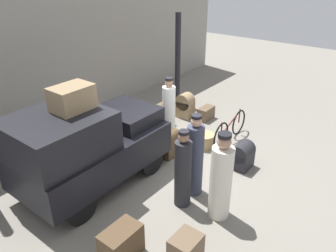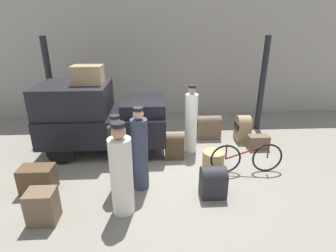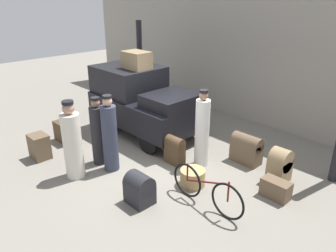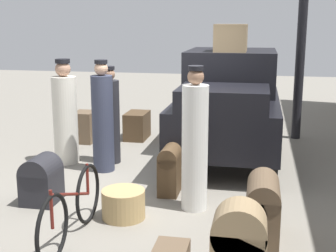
% 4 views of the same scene
% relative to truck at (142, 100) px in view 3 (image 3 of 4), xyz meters
% --- Properties ---
extents(ground_plane, '(30.00, 30.00, 0.00)m').
position_rel_truck_xyz_m(ground_plane, '(1.66, -0.93, -1.00)').
color(ground_plane, gray).
extents(station_building_facade, '(16.00, 0.15, 4.50)m').
position_rel_truck_xyz_m(station_building_facade, '(1.66, 3.14, 1.25)').
color(station_building_facade, gray).
rests_on(station_building_facade, ground).
extents(canopy_pillar_left, '(0.19, 0.19, 3.04)m').
position_rel_truck_xyz_m(canopy_pillar_left, '(-1.67, 1.32, 0.52)').
color(canopy_pillar_left, black).
rests_on(canopy_pillar_left, ground).
extents(truck, '(3.30, 1.75, 1.89)m').
position_rel_truck_xyz_m(truck, '(0.00, 0.00, 0.00)').
color(truck, black).
rests_on(truck, ground).
extents(bicycle, '(1.74, 0.04, 0.78)m').
position_rel_truck_xyz_m(bicycle, '(3.69, -1.47, -0.63)').
color(bicycle, black).
rests_on(bicycle, ground).
extents(wicker_basket, '(0.54, 0.54, 0.36)m').
position_rel_truck_xyz_m(wicker_basket, '(2.99, -1.08, -0.82)').
color(wicker_basket, tan).
rests_on(wicker_basket, ground).
extents(porter_lifting_near_truck, '(0.35, 0.35, 1.82)m').
position_rel_truck_xyz_m(porter_lifting_near_truck, '(1.20, -1.94, -0.16)').
color(porter_lifting_near_truck, '#33384C').
rests_on(porter_lifting_near_truck, ground).
extents(porter_standing_middle, '(0.42, 0.42, 1.80)m').
position_rel_truck_xyz_m(porter_standing_middle, '(0.90, -2.72, -0.18)').
color(porter_standing_middle, silver).
rests_on(porter_standing_middle, ground).
extents(conductor_in_dark_uniform, '(0.34, 0.34, 1.88)m').
position_rel_truck_xyz_m(conductor_in_dark_uniform, '(2.52, -0.25, -0.13)').
color(conductor_in_dark_uniform, white).
rests_on(conductor_in_dark_uniform, ground).
extents(porter_carrying_trunk, '(0.34, 0.34, 1.68)m').
position_rel_truck_xyz_m(porter_carrying_trunk, '(0.74, -1.97, -0.23)').
color(porter_carrying_trunk, '#232328').
rests_on(porter_carrying_trunk, ground).
extents(trunk_umber_medium, '(0.58, 0.31, 0.39)m').
position_rel_truck_xyz_m(trunk_umber_medium, '(4.48, -0.21, -0.81)').
color(trunk_umber_medium, brown).
rests_on(trunk_umber_medium, ground).
extents(suitcase_black_upright, '(0.73, 0.37, 0.73)m').
position_rel_truck_xyz_m(suitcase_black_upright, '(3.21, 0.62, -0.62)').
color(suitcase_black_upright, brown).
rests_on(suitcase_black_upright, ground).
extents(trunk_large_brown, '(0.50, 0.40, 0.63)m').
position_rel_truck_xyz_m(trunk_large_brown, '(-0.51, -2.93, -0.69)').
color(trunk_large_brown, brown).
rests_on(trunk_large_brown, ground).
extents(trunk_barrel_dark, '(0.51, 0.44, 0.65)m').
position_rel_truck_xyz_m(trunk_barrel_dark, '(2.70, -2.32, -0.68)').
color(trunk_barrel_dark, '#232328').
rests_on(trunk_barrel_dark, ground).
extents(suitcase_tan_flat, '(0.69, 0.43, 0.56)m').
position_rel_truck_xyz_m(suitcase_tan_flat, '(-0.98, -1.95, -0.72)').
color(suitcase_tan_flat, '#4C3823').
rests_on(suitcase_tan_flat, ground).
extents(trunk_wicker_pale, '(0.49, 0.28, 0.70)m').
position_rel_truck_xyz_m(trunk_wicker_pale, '(2.03, -0.67, -0.63)').
color(trunk_wicker_pale, '#4C3823').
rests_on(trunk_wicker_pale, ground).
extents(suitcase_small_leather, '(0.38, 0.51, 0.79)m').
position_rel_truck_xyz_m(suitcase_small_leather, '(4.21, 0.40, -0.60)').
color(suitcase_small_leather, '#937A56').
rests_on(suitcase_small_leather, ground).
extents(trunk_on_truck_roof, '(0.77, 0.56, 0.48)m').
position_rel_truck_xyz_m(trunk_on_truck_roof, '(-0.17, 0.00, 1.13)').
color(trunk_on_truck_roof, '#937A56').
rests_on(trunk_on_truck_roof, truck).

